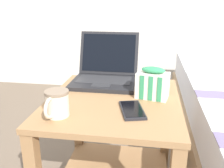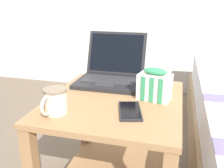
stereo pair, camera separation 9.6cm
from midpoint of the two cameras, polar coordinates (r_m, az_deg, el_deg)
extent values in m
cube|color=#997047|center=(1.03, 3.31, -4.04)|extent=(0.54, 0.59, 0.02)
cube|color=#997047|center=(1.44, -4.23, -8.94)|extent=(0.04, 0.04, 0.52)
cube|color=#997047|center=(1.38, 15.57, -11.12)|extent=(0.04, 0.04, 0.52)
cube|color=black|center=(1.19, 1.50, 0.27)|extent=(0.30, 0.23, 0.02)
cube|color=#2D2D30|center=(1.20, 1.69, 1.00)|extent=(0.26, 0.12, 0.00)
cube|color=#2D2D30|center=(1.13, 0.76, -0.22)|extent=(0.09, 0.05, 0.00)
cube|color=black|center=(1.30, 3.12, 7.06)|extent=(0.30, 0.09, 0.21)
cube|color=black|center=(1.30, 3.08, 7.09)|extent=(0.27, 0.07, 0.18)
cube|color=black|center=(1.30, 5.41, 6.41)|extent=(0.04, 0.01, 0.03)
cube|color=red|center=(1.29, 5.90, 4.51)|extent=(0.04, 0.01, 0.02)
cube|color=blue|center=(1.29, 6.86, 6.79)|extent=(0.04, 0.01, 0.03)
cylinder|color=beige|center=(0.90, -9.82, -3.89)|extent=(0.08, 0.08, 0.09)
cylinder|color=#7F6B56|center=(0.89, -9.97, -1.42)|extent=(0.08, 0.08, 0.01)
cylinder|color=black|center=(0.89, -9.93, -1.97)|extent=(0.07, 0.07, 0.01)
torus|color=beige|center=(0.87, -11.45, -4.83)|extent=(0.02, 0.07, 0.07)
cube|color=silver|center=(1.03, 12.34, -0.71)|extent=(0.14, 0.10, 0.11)
cube|color=#338C59|center=(1.00, 9.77, -1.13)|extent=(0.02, 0.01, 0.10)
cube|color=#338C59|center=(0.99, 11.72, -1.44)|extent=(0.02, 0.01, 0.10)
cube|color=#338C59|center=(0.98, 13.71, -1.76)|extent=(0.02, 0.01, 0.10)
ellipsoid|color=#338C59|center=(1.01, 12.60, 2.82)|extent=(0.10, 0.07, 0.03)
cube|color=black|center=(0.92, 7.16, -6.18)|extent=(0.12, 0.17, 0.01)
cube|color=black|center=(0.92, 7.17, -5.89)|extent=(0.10, 0.15, 0.00)
camera|label=1|loc=(0.05, -87.14, 1.00)|focal=40.00mm
camera|label=2|loc=(0.05, 92.86, -1.00)|focal=40.00mm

